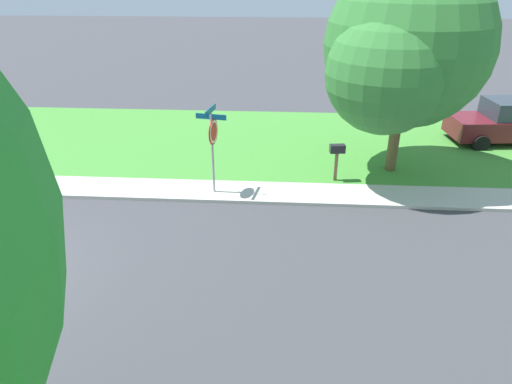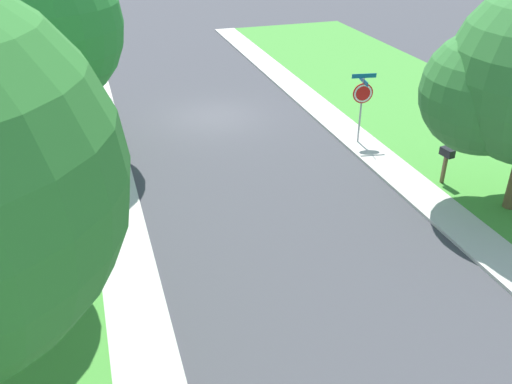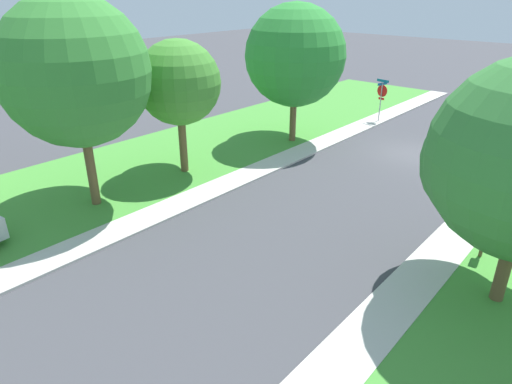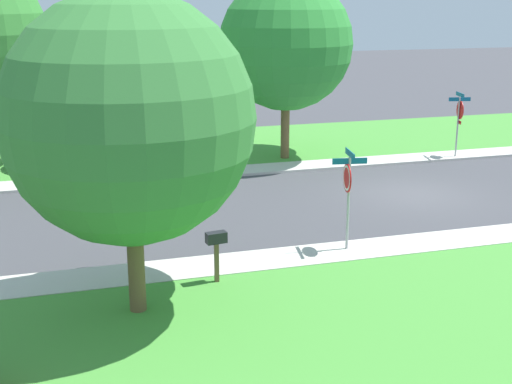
{
  "view_description": "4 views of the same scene",
  "coord_description": "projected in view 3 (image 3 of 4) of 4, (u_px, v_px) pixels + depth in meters",
  "views": [
    {
      "loc": [
        7.91,
        6.57,
        6.37
      ],
      "look_at": [
        -2.02,
        5.91,
        1.4
      ],
      "focal_mm": 31.77,
      "sensor_mm": 36.0,
      "label": 1
    },
    {
      "loc": [
        4.96,
        21.31,
        8.52
      ],
      "look_at": [
        1.08,
        9.24,
        1.4
      ],
      "focal_mm": 37.63,
      "sensor_mm": 36.0,
      "label": 2
    },
    {
      "loc": [
        -8.32,
        22.37,
        8.04
      ],
      "look_at": [
        1.2,
        11.46,
        1.4
      ],
      "focal_mm": 31.29,
      "sensor_mm": 36.0,
      "label": 3
    },
    {
      "loc": [
        -20.64,
        11.69,
        6.61
      ],
      "look_at": [
        -2.98,
        6.5,
        1.4
      ],
      "focal_mm": 48.81,
      "sensor_mm": 36.0,
      "label": 4
    }
  ],
  "objects": [
    {
      "name": "mailbox",
      "position": [
        486.0,
        231.0,
        14.15
      ],
      "size": [
        0.3,
        0.51,
        1.31
      ],
      "color": "brown",
      "rests_on": "ground"
    },
    {
      "name": "tree_sidewalk_far",
      "position": [
        77.0,
        75.0,
        16.34
      ],
      "size": [
        5.83,
        5.42,
        8.01
      ],
      "color": "brown",
      "rests_on": "ground"
    },
    {
      "name": "sidewalk_east",
      "position": [
        183.0,
        203.0,
        18.21
      ],
      "size": [
        1.4,
        56.0,
        0.1
      ],
      "primitive_type": "cube",
      "color": "beige",
      "rests_on": "ground"
    },
    {
      "name": "sidewalk_west",
      "position": [
        400.0,
        298.0,
        12.6
      ],
      "size": [
        1.4,
        56.0,
        0.1
      ],
      "primitive_type": "cube",
      "color": "beige",
      "rests_on": "ground"
    },
    {
      "name": "tree_corner_large",
      "position": [
        293.0,
        58.0,
        24.03
      ],
      "size": [
        5.77,
        5.37,
        7.45
      ],
      "color": "brown",
      "rests_on": "ground"
    },
    {
      "name": "ground_plane",
      "position": [
        415.0,
        154.0,
        23.65
      ],
      "size": [
        120.0,
        120.0,
        0.0
      ],
      "primitive_type": "plane",
      "color": "#424247"
    },
    {
      "name": "lawn_east",
      "position": [
        118.0,
        174.0,
        21.02
      ],
      "size": [
        8.0,
        56.0,
        0.08
      ],
      "primitive_type": "cube",
      "color": "#479338",
      "rests_on": "ground"
    },
    {
      "name": "tree_across_right",
      "position": [
        178.0,
        85.0,
        19.89
      ],
      "size": [
        4.03,
        3.74,
        6.11
      ],
      "color": "brown",
      "rests_on": "ground"
    },
    {
      "name": "stop_sign_far_corner",
      "position": [
        489.0,
        164.0,
        17.06
      ],
      "size": [
        0.91,
        0.91,
        2.77
      ],
      "color": "#9E9EA3",
      "rests_on": "ground"
    },
    {
      "name": "stop_sign_near_corner",
      "position": [
        382.0,
        94.0,
        28.52
      ],
      "size": [
        0.9,
        0.9,
        2.77
      ],
      "color": "#9E9EA3",
      "rests_on": "ground"
    }
  ]
}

